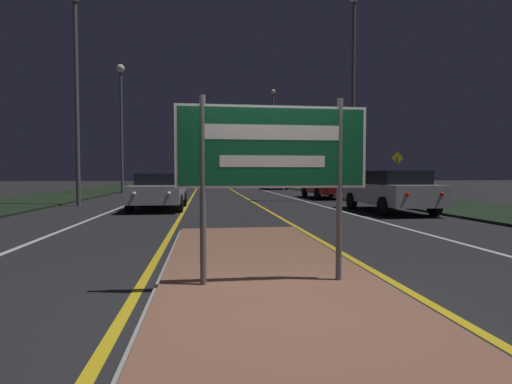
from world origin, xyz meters
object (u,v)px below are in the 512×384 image
Objects in this scene: highway_sign at (273,154)px; car_receding_1 at (325,185)px; streetlight_left_far at (121,107)px; streetlight_right_near at (353,70)px; car_approaching_0 at (159,190)px; car_receding_0 at (390,190)px; car_receding_2 at (274,181)px; warning_sign at (397,171)px; streetlight_right_far at (273,128)px; streetlight_left_near at (76,74)px.

car_receding_1 is at bearing 70.96° from highway_sign.
streetlight_right_near reaches higher than streetlight_left_far.
car_approaching_0 is at bearing -144.63° from car_receding_1.
car_receding_0 is 22.32m from car_receding_2.
car_receding_2 is 0.90× the size of car_approaching_0.
car_receding_0 is at bearing -119.22° from warning_sign.
streetlight_right_far reaches higher than warning_sign.
streetlight_right_near is 22.36m from streetlight_right_far.
warning_sign reaches higher than car_approaching_0.
streetlight_right_far is at bearing 90.50° from streetlight_right_near.
streetlight_left_far is 20.71m from car_receding_0.
streetlight_right_near is at bearing -86.40° from car_receding_2.
streetlight_right_far reaches higher than car_receding_2.
car_receding_2 is (5.52, 31.34, -0.85)m from highway_sign.
warning_sign is at bearing 58.36° from highway_sign.
highway_sign is at bearing -122.85° from car_receding_0.
streetlight_left_far is 2.23× the size of car_receding_2.
streetlight_left_near is 15.18m from warning_sign.
streetlight_left_far is 14.98m from car_approaching_0.
streetlight_right_near reaches higher than car_approaching_0.
car_receding_2 is 17.89m from warning_sign.
streetlight_right_near is 5.45m from warning_sign.
car_receding_0 is (5.83, 9.02, -0.81)m from highway_sign.
streetlight_right_near reaches higher than car_receding_0.
car_receding_0 reaches higher than car_receding_2.
highway_sign is 25.98m from streetlight_left_far.
streetlight_right_near is at bearing -78.02° from car_receding_1.
streetlight_left_far is 15.52m from car_receding_1.
streetlight_right_far reaches higher than car_approaching_0.
highway_sign is at bearing -109.04° from car_receding_1.
warning_sign is (2.45, -3.68, 0.76)m from car_receding_1.
highway_sign is 0.47× the size of car_receding_0.
highway_sign is 16.86m from streetlight_right_near.
streetlight_left_near is 13.65m from car_receding_0.
streetlight_left_far is at bearing 104.93° from highway_sign.
car_receding_1 is 10.47m from car_approaching_0.
highway_sign is 37.91m from streetlight_right_far.
streetlight_right_near is 1.01× the size of streetlight_right_far.
car_receding_2 is at bearing -98.43° from streetlight_right_far.
streetlight_left_near is 0.88× the size of streetlight_right_near.
streetlight_right_near reaches higher than warning_sign.
car_receding_2 is at bearing 56.92° from streetlight_left_near.
car_receding_0 reaches higher than car_approaching_0.
streetlight_left_far is 14.81m from car_receding_2.
streetlight_left_near reaches higher than car_receding_2.
streetlight_right_far is 23.94m from warning_sign.
car_receding_2 is at bearing 99.42° from warning_sign.
car_receding_1 is at bearing 88.80° from car_receding_0.
car_approaching_0 is at bearing -111.94° from car_receding_2.
car_receding_1 is 13.96m from car_receding_2.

